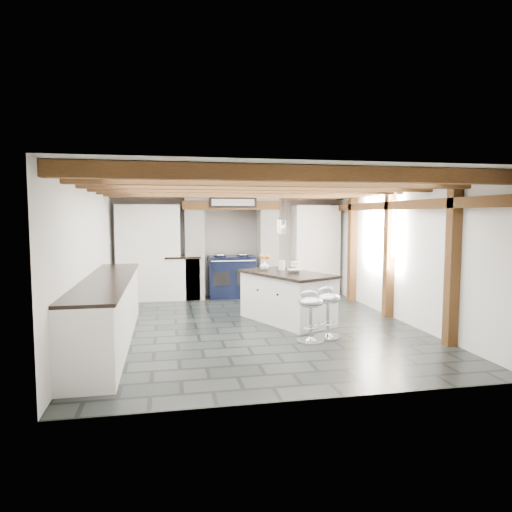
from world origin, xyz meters
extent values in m
plane|color=black|center=(0.00, 0.00, 0.00)|extent=(6.00, 6.00, 0.00)
plane|color=white|center=(0.00, 3.00, 1.15)|extent=(5.00, 0.00, 5.00)
plane|color=white|center=(-2.50, 0.00, 1.15)|extent=(0.00, 6.00, 6.00)
plane|color=white|center=(2.50, 0.00, 1.15)|extent=(0.00, 6.00, 6.00)
plane|color=white|center=(0.00, 0.00, 2.30)|extent=(6.00, 6.00, 0.00)
cube|color=white|center=(-0.80, 2.70, 0.95)|extent=(0.40, 0.60, 1.90)
cube|color=white|center=(0.80, 2.70, 0.95)|extent=(0.40, 0.60, 1.90)
cube|color=brown|center=(0.00, 2.70, 1.99)|extent=(2.10, 0.65, 0.18)
cube|color=white|center=(0.00, 2.70, 2.15)|extent=(2.00, 0.60, 0.31)
cube|color=black|center=(0.00, 2.38, 2.05)|extent=(1.00, 0.03, 0.22)
cube|color=silver|center=(0.00, 2.36, 2.05)|extent=(0.90, 0.01, 0.14)
cube|color=white|center=(-1.75, 2.70, 1.00)|extent=(1.30, 0.58, 2.00)
cube|color=white|center=(1.90, 2.70, 1.00)|extent=(1.00, 0.58, 2.00)
cube|color=white|center=(-2.20, -0.60, 0.44)|extent=(0.60, 3.80, 0.88)
cube|color=black|center=(-2.20, -0.60, 0.90)|extent=(0.64, 3.80, 0.04)
cube|color=white|center=(-1.05, 2.70, 0.44)|extent=(0.70, 0.60, 0.88)
cube|color=black|center=(-1.05, 2.70, 0.90)|extent=(0.74, 0.64, 0.04)
cube|color=brown|center=(2.42, 0.00, 1.95)|extent=(0.15, 5.80, 0.14)
plane|color=white|center=(2.48, 0.60, 1.55)|extent=(0.00, 0.90, 0.90)
cube|color=brown|center=(0.00, -2.60, 2.21)|extent=(5.00, 0.16, 0.16)
cube|color=brown|center=(0.00, -1.73, 2.21)|extent=(5.00, 0.16, 0.16)
cube|color=brown|center=(0.00, -0.87, 2.21)|extent=(5.00, 0.16, 0.16)
cube|color=brown|center=(0.00, 0.00, 2.21)|extent=(5.00, 0.16, 0.16)
cube|color=brown|center=(0.00, 0.87, 2.21)|extent=(5.00, 0.16, 0.16)
cube|color=brown|center=(0.00, 1.73, 2.21)|extent=(5.00, 0.16, 0.16)
cube|color=brown|center=(0.00, 2.60, 2.21)|extent=(5.00, 0.16, 0.16)
cube|color=brown|center=(2.42, -1.60, 1.15)|extent=(0.15, 0.15, 2.30)
cube|color=brown|center=(2.42, 0.20, 1.15)|extent=(0.15, 0.15, 2.30)
cube|color=brown|center=(2.42, 1.80, 1.15)|extent=(0.15, 0.15, 2.30)
cylinder|color=black|center=(0.45, -0.05, 1.93)|extent=(0.01, 0.01, 0.56)
cylinder|color=white|center=(0.45, -0.05, 1.60)|extent=(0.09, 0.09, 0.22)
cylinder|color=black|center=(0.50, 0.25, 1.93)|extent=(0.01, 0.01, 0.56)
cylinder|color=white|center=(0.50, 0.25, 1.60)|extent=(0.09, 0.09, 0.22)
cylinder|color=black|center=(0.55, 0.55, 1.93)|extent=(0.01, 0.01, 0.56)
cylinder|color=white|center=(0.55, 0.55, 1.60)|extent=(0.09, 0.09, 0.22)
cube|color=black|center=(0.00, 2.68, 0.45)|extent=(1.00, 0.60, 0.90)
ellipsoid|color=silver|center=(-0.25, 2.68, 0.93)|extent=(0.28, 0.28, 0.11)
ellipsoid|color=silver|center=(0.25, 2.68, 0.93)|extent=(0.28, 0.28, 0.11)
cylinder|color=silver|center=(0.00, 2.36, 0.82)|extent=(0.95, 0.03, 0.03)
cube|color=black|center=(-0.25, 2.38, 0.45)|extent=(0.35, 0.02, 0.30)
cube|color=black|center=(0.25, 2.38, 0.45)|extent=(0.35, 0.02, 0.30)
cube|color=white|center=(0.59, 0.22, 0.39)|extent=(1.39, 1.80, 0.79)
cube|color=black|center=(0.59, 0.22, 0.81)|extent=(1.49, 1.89, 0.04)
imported|color=white|center=(0.29, 0.57, 0.92)|extent=(0.22, 0.22, 0.17)
ellipsoid|color=orange|center=(0.29, 0.57, 1.05)|extent=(0.18, 0.18, 0.11)
cylinder|color=white|center=(0.59, 0.56, 0.91)|extent=(0.11, 0.11, 0.16)
imported|color=white|center=(0.71, 0.18, 0.86)|extent=(0.31, 0.31, 0.06)
cylinder|color=white|center=(0.78, 0.36, 0.87)|extent=(0.04, 0.04, 0.09)
cylinder|color=white|center=(0.78, 0.36, 0.93)|extent=(0.20, 0.20, 0.01)
cylinder|color=#D0BA8B|center=(0.78, 0.36, 0.96)|extent=(0.15, 0.15, 0.06)
cylinder|color=silver|center=(0.91, -0.90, 0.01)|extent=(0.40, 0.40, 0.03)
cone|color=silver|center=(0.91, -0.90, 0.05)|extent=(0.18, 0.18, 0.07)
cylinder|color=silver|center=(0.91, -0.90, 0.30)|extent=(0.05, 0.05, 0.50)
torus|color=silver|center=(0.91, -0.90, 0.22)|extent=(0.26, 0.26, 0.02)
ellipsoid|color=#9698A4|center=(0.91, -0.90, 0.59)|extent=(0.43, 0.43, 0.16)
ellipsoid|color=#9698A4|center=(0.89, -0.81, 0.68)|extent=(0.27, 0.15, 0.14)
cylinder|color=silver|center=(0.60, -1.06, 0.01)|extent=(0.39, 0.39, 0.03)
cone|color=silver|center=(0.60, -1.06, 0.05)|extent=(0.18, 0.18, 0.07)
cylinder|color=silver|center=(0.60, -1.06, 0.29)|extent=(0.04, 0.04, 0.49)
torus|color=silver|center=(0.60, -1.06, 0.21)|extent=(0.25, 0.25, 0.02)
ellipsoid|color=#9698A4|center=(0.60, -1.06, 0.57)|extent=(0.40, 0.40, 0.16)
ellipsoid|color=#9698A4|center=(0.61, -0.97, 0.66)|extent=(0.26, 0.13, 0.14)
camera|label=1|loc=(-1.38, -7.10, 1.79)|focal=32.00mm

